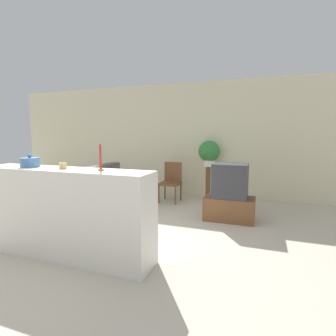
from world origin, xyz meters
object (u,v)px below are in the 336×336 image
object	(u,v)px
decorative_bowl	(30,162)
wooden_chair	(171,180)
potted_plant	(209,152)
couch	(104,196)
television	(230,181)

from	to	relation	value
decorative_bowl	wooden_chair	bearing A→B (deg)	74.83
potted_plant	decorative_bowl	bearing A→B (deg)	-114.07
couch	potted_plant	bearing A→B (deg)	44.23
television	decorative_bowl	world-z (taller)	decorative_bowl
television	decorative_bowl	size ratio (longest dim) A/B	2.62
wooden_chair	decorative_bowl	size ratio (longest dim) A/B	3.81
couch	potted_plant	xyz separation A→B (m)	(1.71, 1.66, 0.78)
potted_plant	decorative_bowl	size ratio (longest dim) A/B	2.59
couch	potted_plant	world-z (taller)	potted_plant
couch	decorative_bowl	world-z (taller)	decorative_bowl
television	potted_plant	size ratio (longest dim) A/B	1.01
television	wooden_chair	bearing A→B (deg)	146.84
television	decorative_bowl	distance (m)	3.03
wooden_chair	potted_plant	bearing A→B (deg)	33.44
couch	wooden_chair	distance (m)	1.53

